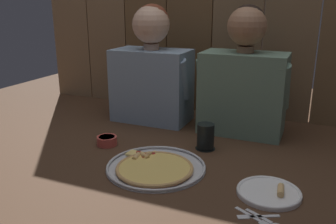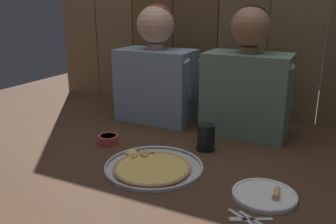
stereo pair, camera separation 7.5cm
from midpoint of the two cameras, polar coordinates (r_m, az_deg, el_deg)
ground_plane at (r=1.48m, az=-3.34°, el=-7.69°), size 3.20×3.20×0.00m
pizza_tray at (r=1.40m, az=-3.66°, el=-8.73°), size 0.39×0.39×0.03m
dinner_plate at (r=1.27m, az=14.15°, el=-12.29°), size 0.22×0.22×0.03m
drinking_glass at (r=1.57m, az=4.65°, el=-3.95°), size 0.09×0.09×0.12m
dipping_bowl at (r=1.65m, az=-11.00°, el=-4.45°), size 0.09×0.09×0.04m
table_fork at (r=1.15m, az=12.01°, el=-15.97°), size 0.12×0.07×0.01m
table_knife at (r=1.14m, az=11.96°, el=-16.31°), size 0.14×0.09×0.01m
table_spoon at (r=1.13m, az=14.32°, el=-16.69°), size 0.13×0.08×0.01m
diner_left at (r=1.91m, az=-3.77°, el=6.70°), size 0.44×0.23×0.61m
diner_right at (r=1.74m, az=10.76°, el=5.30°), size 0.43×0.22×0.61m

